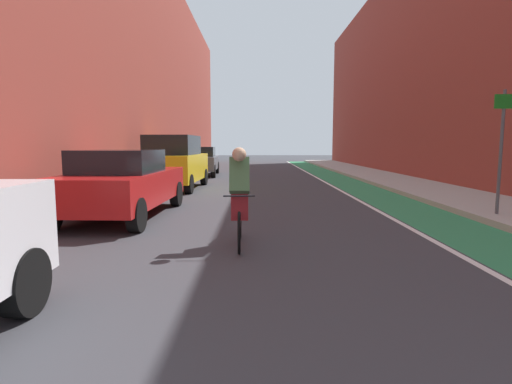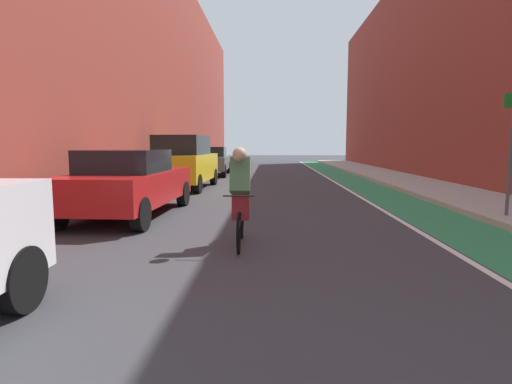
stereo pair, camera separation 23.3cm
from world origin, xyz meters
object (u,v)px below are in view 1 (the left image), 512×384
Objects in this scene: street_sign_post at (502,141)px; parked_suv_yellow_cab at (174,162)px; cyclist_mid at (240,197)px; parked_sedan_gray at (200,161)px; parked_sedan_red at (122,183)px.

parked_suv_yellow_cab is at bearing 142.81° from street_sign_post.
cyclist_mid is at bearing -157.91° from street_sign_post.
street_sign_post is (8.30, -12.99, 0.94)m from parked_sedan_gray.
cyclist_mid is at bearing -72.10° from parked_suv_yellow_cab.
street_sign_post is at bearing -2.57° from parked_sedan_red.
parked_sedan_gray is at bearing 100.26° from cyclist_mid.
parked_sedan_red is 1.68× the size of street_sign_post.
parked_sedan_gray is at bearing 122.58° from street_sign_post.
parked_suv_yellow_cab is 1.60× the size of street_sign_post.
parked_suv_yellow_cab is at bearing 90.01° from parked_sedan_red.
street_sign_post is at bearing -37.19° from parked_suv_yellow_cab.
parked_sedan_red is 1.05× the size of parked_suv_yellow_cab.
cyclist_mid reaches higher than parked_sedan_red.
parked_sedan_gray is 15.49m from cyclist_mid.
parked_sedan_red is 12.62m from parked_sedan_gray.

